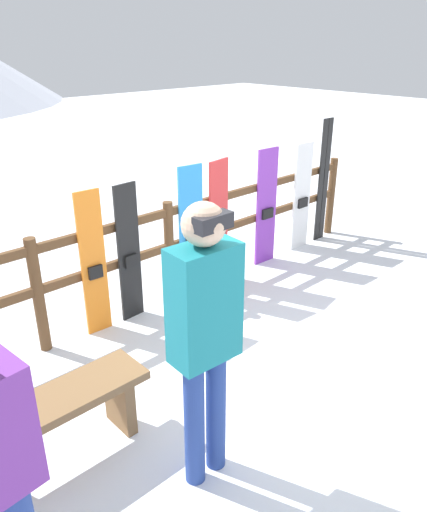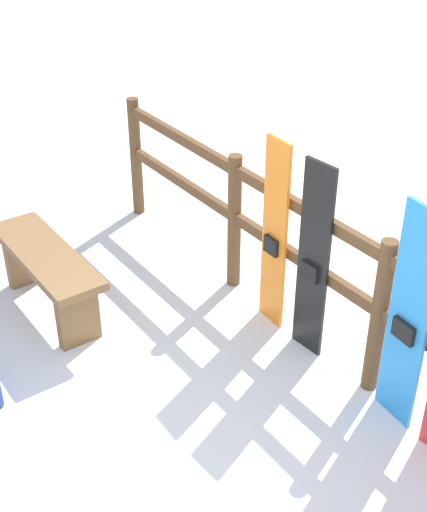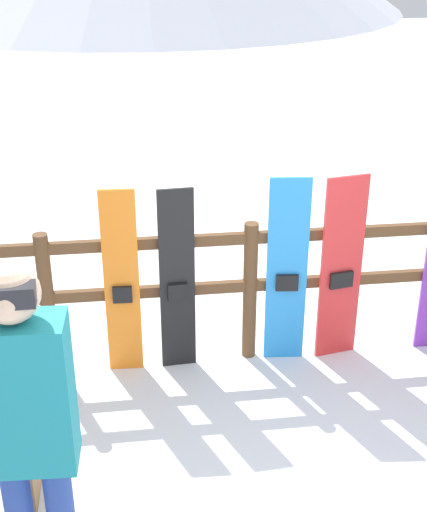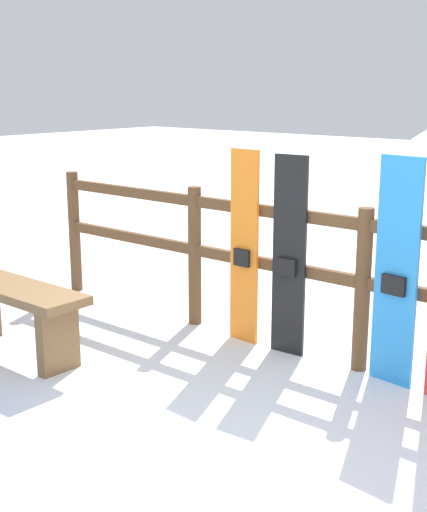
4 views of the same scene
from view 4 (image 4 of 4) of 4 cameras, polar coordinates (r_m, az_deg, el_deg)
ground_plane at (r=3.48m, az=-3.57°, el=-17.70°), size 40.00×40.00×0.00m
fence at (r=4.58m, az=11.89°, el=-1.40°), size 5.79×0.10×1.06m
bench at (r=4.99m, az=-15.57°, el=-3.78°), size 1.19×0.36×0.50m
snowboard_orange at (r=5.00m, az=2.46°, el=0.64°), size 0.24×0.06×1.37m
snowboard_black_stripe at (r=4.78m, az=6.07°, el=-0.11°), size 0.25×0.07×1.36m
snowboard_blue at (r=4.41m, az=14.40°, el=-1.38°), size 0.29×0.08×1.40m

